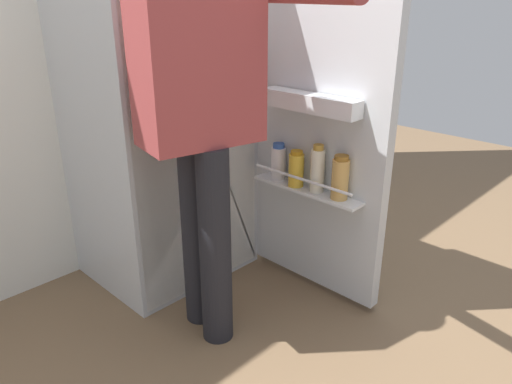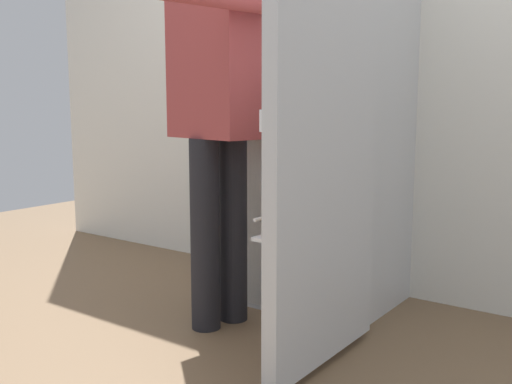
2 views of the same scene
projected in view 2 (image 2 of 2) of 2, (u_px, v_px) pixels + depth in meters
name	position (u px, v px, depth m)	size (l,w,h in m)	color
ground_plane	(252.00, 334.00, 2.37)	(6.68, 6.68, 0.00)	brown
kitchen_wall	(356.00, 17.00, 2.87)	(4.40, 0.10, 2.68)	silver
refrigerator	(321.00, 115.00, 2.60)	(0.74, 1.23, 1.75)	silver
person	(220.00, 100.00, 2.34)	(0.53, 0.76, 1.58)	black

